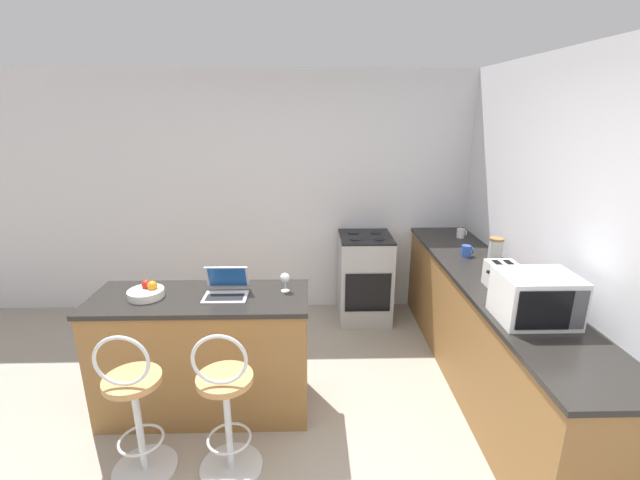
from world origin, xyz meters
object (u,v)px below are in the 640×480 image
(toaster, at_px, (504,276))
(fruit_bowl, at_px, (147,292))
(bar_stool_near, at_px, (135,409))
(storage_jar, at_px, (496,249))
(mug_white, at_px, (461,233))
(bar_stool_far, at_px, (226,407))
(mug_red, at_px, (514,269))
(laptop, at_px, (226,288))
(stove_range, at_px, (364,278))
(microwave, at_px, (536,298))
(mug_blue, at_px, (466,251))
(wine_glass_short, at_px, (285,278))

(toaster, relative_size, fruit_bowl, 1.06)
(fruit_bowl, bearing_deg, bar_stool_near, -81.36)
(toaster, distance_m, fruit_bowl, 2.57)
(storage_jar, height_order, mug_white, storage_jar)
(bar_stool_near, height_order, storage_jar, storage_jar)
(bar_stool_far, height_order, fruit_bowl, fruit_bowl)
(fruit_bowl, xyz_separation_m, mug_red, (2.78, 0.34, 0.01))
(storage_jar, distance_m, mug_red, 0.36)
(laptop, bearing_deg, bar_stool_far, -82.45)
(toaster, relative_size, stove_range, 0.28)
(microwave, bearing_deg, toaster, 87.51)
(mug_blue, relative_size, fruit_bowl, 0.41)
(fruit_bowl, bearing_deg, bar_stool_far, -43.58)
(bar_stool_near, bearing_deg, toaster, 15.65)
(storage_jar, relative_size, wine_glass_short, 1.44)
(bar_stool_near, bearing_deg, mug_blue, 29.85)
(toaster, relative_size, mug_blue, 2.57)
(stove_range, distance_m, mug_blue, 1.17)
(bar_stool_far, distance_m, wine_glass_short, 0.94)
(laptop, relative_size, stove_range, 0.32)
(mug_white, bearing_deg, fruit_bowl, -152.87)
(toaster, height_order, mug_red, toaster)
(toaster, xyz_separation_m, mug_blue, (-0.02, 0.72, -0.04))
(wine_glass_short, height_order, fruit_bowl, wine_glass_short)
(bar_stool_far, relative_size, toaster, 3.88)
(storage_jar, height_order, mug_red, storage_jar)
(fruit_bowl, height_order, mug_white, fruit_bowl)
(bar_stool_far, xyz_separation_m, microwave, (1.91, 0.20, 0.61))
(bar_stool_near, distance_m, mug_red, 2.89)
(toaster, bearing_deg, mug_blue, 91.22)
(bar_stool_near, relative_size, bar_stool_far, 1.00)
(laptop, distance_m, stove_range, 1.94)
(mug_red, relative_size, mug_white, 1.05)
(mug_white, bearing_deg, toaster, -95.92)
(mug_blue, bearing_deg, storage_jar, -26.83)
(mug_red, bearing_deg, stove_range, 132.79)
(toaster, xyz_separation_m, storage_jar, (0.20, 0.61, 0.01))
(microwave, xyz_separation_m, storage_jar, (0.22, 1.10, -0.05))
(bar_stool_near, bearing_deg, fruit_bowl, 98.64)
(bar_stool_far, distance_m, mug_white, 2.92)
(mug_blue, distance_m, mug_red, 0.51)
(toaster, height_order, storage_jar, storage_jar)
(storage_jar, xyz_separation_m, fruit_bowl, (-2.77, -0.70, -0.06))
(mug_red, bearing_deg, fruit_bowl, -172.93)
(fruit_bowl, bearing_deg, wine_glass_short, 4.28)
(wine_glass_short, bearing_deg, mug_white, 37.13)
(wine_glass_short, bearing_deg, storage_jar, 19.17)
(fruit_bowl, relative_size, mug_white, 2.56)
(laptop, xyz_separation_m, microwave, (1.99, -0.42, 0.10))
(stove_range, distance_m, mug_white, 1.10)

